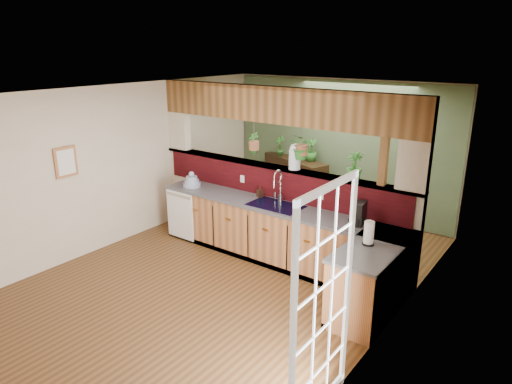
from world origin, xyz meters
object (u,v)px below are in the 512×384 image
Objects in this scene: faucet at (279,185)px; paper_towel at (369,233)px; soap_dispenser at (260,192)px; coffee_maker at (358,214)px; glass_jar at (295,156)px; shelving_console at (295,183)px; dish_stack at (192,182)px.

faucet is 1.65× the size of paper_towel.
coffee_maker is at bearing -4.52° from soap_dispenser.
faucet is at bearing 159.38° from paper_towel.
soap_dispenser is at bearing 162.23° from paper_towel.
paper_towel is 0.79× the size of glass_jar.
glass_jar reaches higher than coffee_maker.
shelving_console is at bearing 134.69° from paper_towel.
coffee_maker reaches higher than shelving_console.
soap_dispenser is 0.11× the size of shelving_console.
glass_jar reaches higher than soap_dispenser.
soap_dispenser is 2.26m from shelving_console.
soap_dispenser is 0.45× the size of glass_jar.
dish_stack is 1.68× the size of soap_dispenser.
faucet is at bearing 7.17° from dish_stack.
glass_jar is 2.47m from shelving_console.
dish_stack is at bearing 172.38° from paper_towel.
dish_stack is at bearing 172.54° from coffee_maker.
glass_jar is (-1.60, 0.88, 0.55)m from paper_towel.
soap_dispenser reaches higher than shelving_console.
paper_towel is at bearing -63.42° from coffee_maker.
dish_stack is 2.45m from shelving_console.
shelving_console is (-0.65, 2.10, -0.49)m from soap_dispenser.
dish_stack is 3.38m from paper_towel.
faucet is 0.41m from soap_dispenser.
paper_towel reaches higher than soap_dispenser.
dish_stack is 0.76× the size of glass_jar.
shelving_console is at bearing 121.18° from glass_jar.
glass_jar is at bearing 58.95° from faucet.
dish_stack is 0.99× the size of coffee_maker.
coffee_maker is (2.96, 0.09, 0.06)m from dish_stack.
soap_dispenser is 2.20m from paper_towel.
shelving_console is at bearing 115.54° from faucet.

